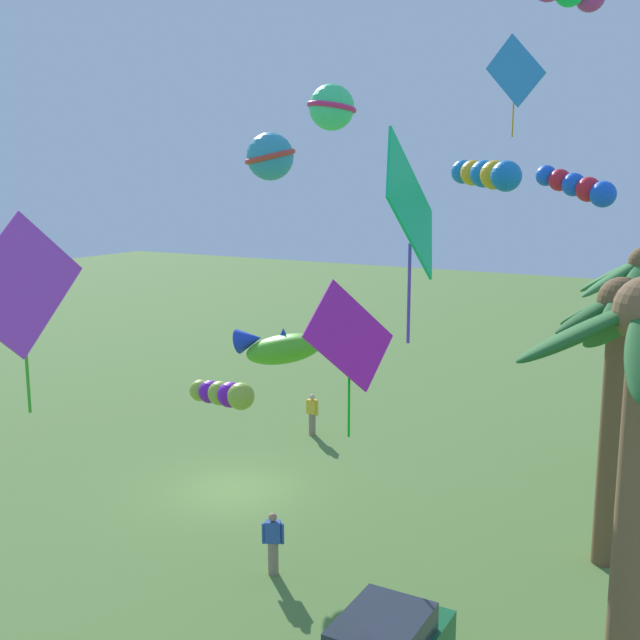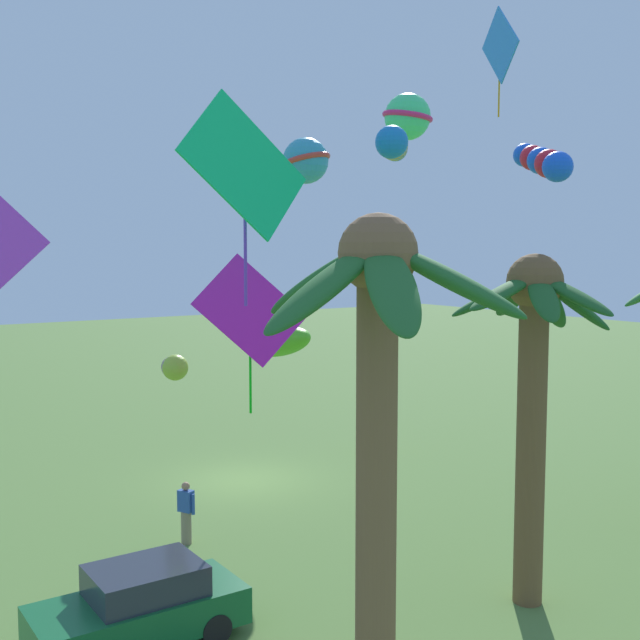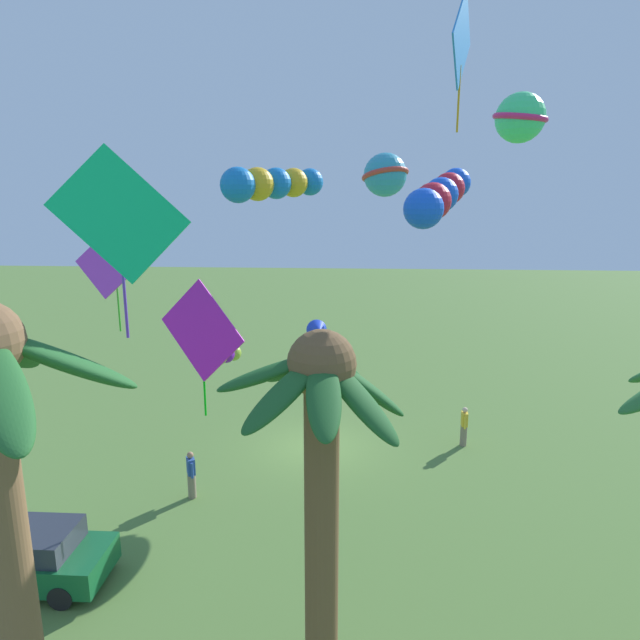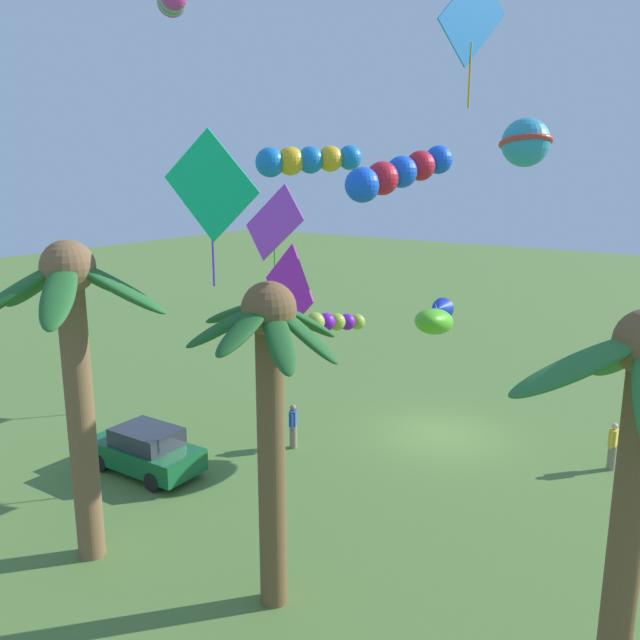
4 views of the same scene
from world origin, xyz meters
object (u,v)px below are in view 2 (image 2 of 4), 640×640
kite_ball_3 (306,161)px  kite_tube_8 (173,367)px  palm_tree_0 (377,358)px  kite_diamond_4 (500,46)px  palm_tree_2 (533,359)px  kite_tube_1 (543,161)px  spectator_1 (186,512)px  kite_diamond_2 (250,312)px  kite_ball_9 (407,117)px  spectator_0 (376,430)px  kite_tube_7 (393,145)px  kite_diamond_0 (245,169)px  kite_fish_6 (276,340)px  parked_car_0 (140,606)px

kite_ball_3 → kite_tube_8: (5.67, 2.23, -6.08)m
palm_tree_0 → kite_diamond_4: size_ratio=2.84×
palm_tree_2 → kite_tube_1: kite_tube_1 is taller
spectator_1 → kite_diamond_2: (-1.04, 1.53, 5.10)m
kite_diamond_4 → kite_ball_9: 8.46m
spectator_0 → kite_ball_3: kite_ball_3 is taller
palm_tree_2 → palm_tree_0: bearing=13.2°
spectator_1 → kite_diamond_2: 5.42m
palm_tree_0 → kite_tube_7: (-3.69, -4.22, 4.02)m
kite_tube_1 → kite_diamond_4: (-0.60, -1.98, 3.09)m
palm_tree_2 → kite_diamond_0: 7.05m
kite_fish_6 → kite_diamond_2: bearing=52.6°
kite_diamond_0 → kite_fish_6: (-4.19, -5.95, -4.34)m
kite_tube_1 → kite_ball_3: (0.51, -9.41, 0.88)m
kite_diamond_2 → kite_ball_3: 8.75m
spectator_0 → kite_fish_6: kite_fish_6 is taller
kite_diamond_4 → kite_fish_6: size_ratio=0.95×
kite_ball_3 → kite_tube_7: size_ratio=1.09×
palm_tree_2 → kite_ball_3: 12.25m
spectator_0 → kite_diamond_4: (2.23, 7.86, 11.71)m
palm_tree_2 → kite_tube_1: size_ratio=3.19×
palm_tree_0 → kite_tube_8: bearing=-94.4°
spectator_0 → palm_tree_2: bearing=67.1°
kite_diamond_0 → kite_ball_3: 9.91m
palm_tree_2 → kite_fish_6: size_ratio=2.50×
palm_tree_0 → kite_diamond_2: (-1.32, -6.61, 0.22)m
palm_tree_0 → parked_car_0: bearing=-57.9°
kite_tube_7 → kite_tube_1: bearing=156.1°
kite_tube_1 → kite_tube_7: 3.57m
kite_diamond_2 → kite_tube_8: (0.55, -3.34, -1.68)m
palm_tree_2 → kite_diamond_4: size_ratio=2.62×
palm_tree_0 → kite_tube_1: 8.36m
kite_diamond_0 → kite_tube_8: (-0.61, -5.33, -4.80)m
palm_tree_0 → kite_diamond_2: bearing=-101.3°
kite_ball_3 → spectator_0: bearing=-172.6°
kite_fish_6 → kite_tube_7: bearing=84.1°
kite_diamond_4 → kite_fish_6: kite_diamond_4 is taller
kite_tube_8 → kite_diamond_2: bearing=99.4°
kite_ball_3 → kite_tube_7: bearing=71.0°
parked_car_0 → kite_fish_6: size_ratio=1.34×
palm_tree_0 → kite_diamond_2: size_ratio=2.09×
kite_tube_8 → spectator_0: bearing=-163.6°
palm_tree_0 → spectator_0: palm_tree_0 is taller
spectator_0 → kite_diamond_0: (9.62, 7.99, 8.21)m
kite_diamond_2 → kite_ball_3: bearing=-132.6°
parked_car_0 → kite_ball_9: size_ratio=1.50×
palm_tree_2 → kite_tube_8: bearing=-64.6°
kite_tube_1 → kite_diamond_2: (5.63, -3.84, -3.51)m
spectator_0 → kite_tube_7: bearing=54.1°
spectator_1 → kite_ball_3: kite_ball_3 is taller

